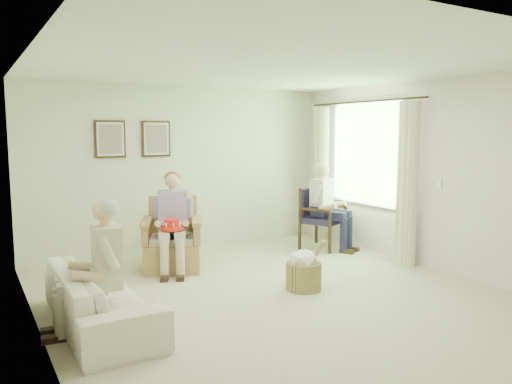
{
  "coord_description": "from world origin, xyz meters",
  "views": [
    {
      "loc": [
        -3.03,
        -4.7,
        1.89
      ],
      "look_at": [
        0.48,
        1.26,
        1.05
      ],
      "focal_mm": 35.0,
      "sensor_mm": 36.0,
      "label": 1
    }
  ],
  "objects_px": {
    "person_sofa": "(104,259)",
    "sofa": "(101,297)",
    "wicker_armchair": "(172,247)",
    "person_dark": "(326,200)",
    "wood_armchair": "(320,215)",
    "person_wicker": "(174,215)",
    "red_hat": "(172,225)",
    "hatbox": "(304,270)"
  },
  "relations": [
    {
      "from": "person_sofa",
      "to": "sofa",
      "type": "bearing_deg",
      "value": -174.56
    },
    {
      "from": "wicker_armchair",
      "to": "sofa",
      "type": "xyz_separation_m",
      "value": [
        -1.33,
        -1.58,
        -0.03
      ]
    },
    {
      "from": "person_dark",
      "to": "person_sofa",
      "type": "bearing_deg",
      "value": 177.1
    },
    {
      "from": "wood_armchair",
      "to": "person_wicker",
      "type": "distance_m",
      "value": 2.59
    },
    {
      "from": "person_wicker",
      "to": "person_dark",
      "type": "height_order",
      "value": "person_dark"
    },
    {
      "from": "wood_armchair",
      "to": "sofa",
      "type": "height_order",
      "value": "wood_armchair"
    },
    {
      "from": "red_hat",
      "to": "hatbox",
      "type": "distance_m",
      "value": 1.82
    },
    {
      "from": "sofa",
      "to": "person_dark",
      "type": "relative_size",
      "value": 1.44
    },
    {
      "from": "hatbox",
      "to": "red_hat",
      "type": "bearing_deg",
      "value": 130.12
    },
    {
      "from": "person_wicker",
      "to": "person_sofa",
      "type": "relative_size",
      "value": 1.07
    },
    {
      "from": "person_wicker",
      "to": "hatbox",
      "type": "relative_size",
      "value": 2.09
    },
    {
      "from": "wood_armchair",
      "to": "person_wicker",
      "type": "height_order",
      "value": "person_wicker"
    },
    {
      "from": "wood_armchair",
      "to": "person_sofa",
      "type": "height_order",
      "value": "person_sofa"
    },
    {
      "from": "sofa",
      "to": "red_hat",
      "type": "relative_size",
      "value": 6.33
    },
    {
      "from": "wood_armchair",
      "to": "hatbox",
      "type": "relative_size",
      "value": 1.52
    },
    {
      "from": "person_dark",
      "to": "person_sofa",
      "type": "relative_size",
      "value": 1.09
    },
    {
      "from": "wood_armchair",
      "to": "red_hat",
      "type": "relative_size",
      "value": 3.1
    },
    {
      "from": "person_wicker",
      "to": "hatbox",
      "type": "distance_m",
      "value": 1.93
    },
    {
      "from": "wood_armchair",
      "to": "person_wicker",
      "type": "relative_size",
      "value": 0.73
    },
    {
      "from": "person_dark",
      "to": "hatbox",
      "type": "distance_m",
      "value": 2.23
    },
    {
      "from": "hatbox",
      "to": "person_wicker",
      "type": "bearing_deg",
      "value": 123.95
    },
    {
      "from": "person_dark",
      "to": "red_hat",
      "type": "xyz_separation_m",
      "value": [
        -2.67,
        -0.17,
        -0.13
      ]
    },
    {
      "from": "hatbox",
      "to": "wood_armchair",
      "type": "bearing_deg",
      "value": 47.69
    },
    {
      "from": "person_dark",
      "to": "person_sofa",
      "type": "height_order",
      "value": "person_dark"
    },
    {
      "from": "person_wicker",
      "to": "red_hat",
      "type": "distance_m",
      "value": 0.23
    },
    {
      "from": "wicker_armchair",
      "to": "red_hat",
      "type": "xyz_separation_m",
      "value": [
        -0.1,
        -0.32,
        0.36
      ]
    },
    {
      "from": "wicker_armchair",
      "to": "sofa",
      "type": "relative_size",
      "value": 0.5
    },
    {
      "from": "wicker_armchair",
      "to": "hatbox",
      "type": "bearing_deg",
      "value": -34.49
    },
    {
      "from": "sofa",
      "to": "wicker_armchair",
      "type": "bearing_deg",
      "value": -40.17
    },
    {
      "from": "person_dark",
      "to": "hatbox",
      "type": "xyz_separation_m",
      "value": [
        -1.53,
        -1.52,
        -0.55
      ]
    },
    {
      "from": "person_wicker",
      "to": "person_dark",
      "type": "relative_size",
      "value": 0.97
    },
    {
      "from": "person_sofa",
      "to": "person_dark",
      "type": "bearing_deg",
      "value": 117.65
    },
    {
      "from": "wicker_armchair",
      "to": "person_wicker",
      "type": "relative_size",
      "value": 0.74
    },
    {
      "from": "person_sofa",
      "to": "red_hat",
      "type": "bearing_deg",
      "value": 144.72
    },
    {
      "from": "person_dark",
      "to": "person_wicker",
      "type": "bearing_deg",
      "value": 154.5
    },
    {
      "from": "person_wicker",
      "to": "red_hat",
      "type": "xyz_separation_m",
      "value": [
        -0.1,
        -0.19,
        -0.1
      ]
    },
    {
      "from": "wood_armchair",
      "to": "sofa",
      "type": "relative_size",
      "value": 0.49
    },
    {
      "from": "person_dark",
      "to": "hatbox",
      "type": "bearing_deg",
      "value": -160.27
    },
    {
      "from": "person_sofa",
      "to": "red_hat",
      "type": "xyz_separation_m",
      "value": [
        1.23,
        1.42,
        -0.03
      ]
    },
    {
      "from": "hatbox",
      "to": "person_sofa",
      "type": "bearing_deg",
      "value": -178.34
    },
    {
      "from": "wood_armchair",
      "to": "sofa",
      "type": "bearing_deg",
      "value": 177.03
    },
    {
      "from": "wood_armchair",
      "to": "person_wicker",
      "type": "bearing_deg",
      "value": 158.06
    }
  ]
}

